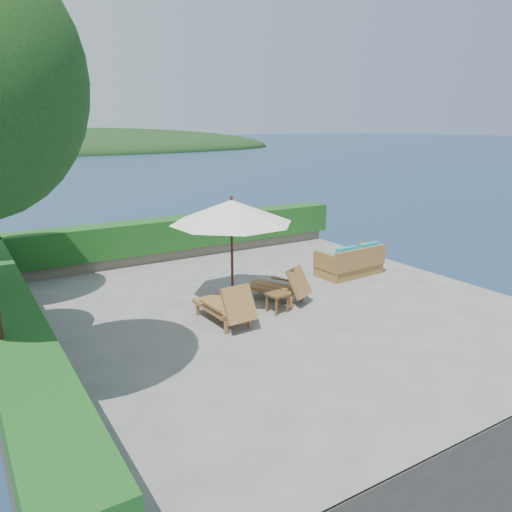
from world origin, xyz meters
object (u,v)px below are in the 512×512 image
side_table (277,296)px  patio_umbrella (231,213)px  lounge_left (226,306)px  lounge_right (281,286)px  wicker_loveseat (351,263)px

side_table → patio_umbrella: bearing=115.9°
lounge_left → side_table: (1.38, -0.02, -0.03)m
patio_umbrella → lounge_left: patio_umbrella is taller
lounge_right → side_table: (-0.51, -0.59, -0.00)m
side_table → wicker_loveseat: wicker_loveseat is taller
lounge_left → lounge_right: (1.89, 0.57, -0.03)m
wicker_loveseat → lounge_right: bearing=-168.9°
patio_umbrella → side_table: 2.31m
patio_umbrella → side_table: patio_umbrella is taller
lounge_left → side_table: bearing=-3.4°
lounge_right → side_table: bearing=-157.1°
side_table → wicker_loveseat: (3.57, 1.38, -0.01)m
patio_umbrella → lounge_left: 2.35m
lounge_left → patio_umbrella: bearing=52.5°
patio_umbrella → side_table: size_ratio=7.70×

